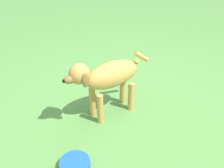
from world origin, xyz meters
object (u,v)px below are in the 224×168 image
at_px(tennis_ball_0, 129,66).
at_px(tennis_ball_2, 136,61).
at_px(dog, 107,77).
at_px(tennis_ball_1, 122,77).
at_px(water_bowl, 75,165).

relative_size(tennis_ball_0, tennis_ball_2, 1.00).
height_order(dog, tennis_ball_2, dog).
bearing_deg(tennis_ball_1, water_bowl, -134.52).
bearing_deg(dog, tennis_ball_2, -143.45).
bearing_deg(water_bowl, tennis_ball_0, 45.05).
relative_size(tennis_ball_2, water_bowl, 0.30).
bearing_deg(dog, tennis_ball_0, -140.50).
bearing_deg(dog, water_bowl, 36.01).
height_order(tennis_ball_0, tennis_ball_1, same).
distance_m(tennis_ball_1, water_bowl, 1.31).
xyz_separation_m(dog, tennis_ball_2, (0.79, 0.75, -0.35)).
height_order(tennis_ball_0, water_bowl, tennis_ball_0).
height_order(tennis_ball_1, tennis_ball_2, same).
relative_size(tennis_ball_1, water_bowl, 0.30).
bearing_deg(water_bowl, dog, 43.03).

